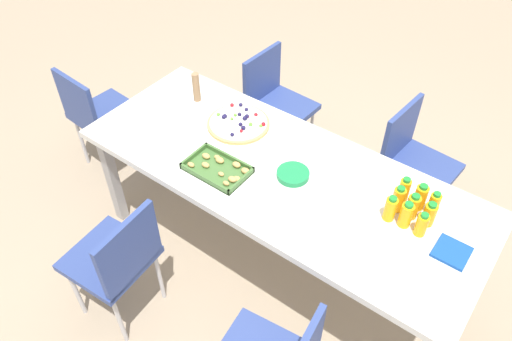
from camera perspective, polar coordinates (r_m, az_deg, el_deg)
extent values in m
plane|color=tan|center=(3.18, 2.26, -9.76)|extent=(12.00, 12.00, 0.00)
cube|color=silver|center=(2.63, 2.70, -0.20)|extent=(2.21, 0.86, 0.04)
cube|color=#99999E|center=(2.93, 23.58, -10.06)|extent=(0.06, 0.06, 0.72)
cube|color=#99999E|center=(3.58, -7.88, 5.43)|extent=(0.06, 0.06, 0.72)
cube|color=#99999E|center=(3.25, -16.19, -0.90)|extent=(0.06, 0.06, 0.72)
cube|color=#33478C|center=(3.22, 18.44, 0.17)|extent=(0.43, 0.43, 0.04)
cube|color=#33478C|center=(3.15, 16.29, 4.22)|extent=(0.06, 0.38, 0.38)
cylinder|color=silver|center=(3.47, 21.04, -2.60)|extent=(0.02, 0.02, 0.41)
cylinder|color=silver|center=(3.25, 18.63, -5.72)|extent=(0.02, 0.02, 0.41)
cylinder|color=silver|center=(3.53, 16.52, -0.16)|extent=(0.02, 0.02, 0.41)
cylinder|color=silver|center=(3.32, 13.85, -3.05)|extent=(0.02, 0.02, 0.41)
cube|color=#33478C|center=(3.64, -16.87, 6.32)|extent=(0.43, 0.43, 0.04)
cube|color=#33478C|center=(3.46, -19.93, 7.30)|extent=(0.38, 0.06, 0.38)
cylinder|color=silver|center=(3.96, -15.70, 5.52)|extent=(0.02, 0.02, 0.41)
cylinder|color=silver|center=(3.74, -12.74, 3.61)|extent=(0.02, 0.02, 0.41)
cylinder|color=silver|center=(3.84, -19.41, 3.17)|extent=(0.02, 0.02, 0.41)
cylinder|color=silver|center=(3.62, -16.58, 1.06)|extent=(0.02, 0.02, 0.41)
cube|color=#33478C|center=(2.72, -16.52, -9.64)|extent=(0.43, 0.43, 0.04)
cube|color=#33478C|center=(2.48, -14.36, -9.00)|extent=(0.06, 0.38, 0.38)
cylinder|color=silver|center=(2.96, -19.98, -13.03)|extent=(0.02, 0.02, 0.41)
cylinder|color=silver|center=(3.05, -15.65, -9.03)|extent=(0.02, 0.02, 0.41)
cylinder|color=silver|center=(2.79, -15.43, -16.33)|extent=(0.02, 0.02, 0.41)
cylinder|color=silver|center=(2.89, -11.04, -11.92)|extent=(0.02, 0.02, 0.41)
cube|color=#33478C|center=(3.53, 3.02, 7.14)|extent=(0.42, 0.42, 0.04)
cube|color=#33478C|center=(3.52, 0.71, 10.79)|extent=(0.05, 0.38, 0.38)
cylinder|color=silver|center=(3.72, 6.35, 4.26)|extent=(0.02, 0.02, 0.41)
cylinder|color=silver|center=(3.52, 3.34, 1.73)|extent=(0.02, 0.02, 0.41)
cylinder|color=silver|center=(3.86, 2.46, 6.23)|extent=(0.02, 0.02, 0.41)
cylinder|color=silver|center=(3.66, -0.64, 3.89)|extent=(0.02, 0.02, 0.41)
cylinder|color=#F9AD14|center=(2.49, 19.77, -3.75)|extent=(0.05, 0.05, 0.13)
cylinder|color=#1E8C33|center=(2.44, 20.16, -2.62)|extent=(0.03, 0.03, 0.02)
cylinder|color=#F9AC14|center=(2.50, 18.39, -2.99)|extent=(0.06, 0.06, 0.13)
cylinder|color=#1E8C33|center=(2.45, 18.78, -1.79)|extent=(0.04, 0.04, 0.02)
cylinder|color=#FAAC14|center=(2.52, 16.67, -2.23)|extent=(0.05, 0.05, 0.13)
cylinder|color=#1E8C33|center=(2.47, 17.01, -1.06)|extent=(0.04, 0.04, 0.02)
cylinder|color=#FAAE14|center=(2.45, 19.33, -4.83)|extent=(0.06, 0.06, 0.12)
cylinder|color=#1E8C33|center=(2.40, 19.69, -3.77)|extent=(0.04, 0.04, 0.02)
cylinder|color=#FAAE14|center=(2.45, 17.60, -4.03)|extent=(0.06, 0.06, 0.13)
cylinder|color=#1E8C33|center=(2.40, 17.96, -2.89)|extent=(0.04, 0.04, 0.02)
cylinder|color=#FAAB14|center=(2.46, 16.05, -3.24)|extent=(0.06, 0.06, 0.13)
cylinder|color=#1E8C33|center=(2.41, 16.39, -2.05)|extent=(0.04, 0.04, 0.02)
cylinder|color=#FAAE14|center=(2.40, 18.53, -5.99)|extent=(0.05, 0.05, 0.12)
cylinder|color=#1E8C33|center=(2.35, 18.89, -4.94)|extent=(0.04, 0.04, 0.02)
cylinder|color=#F9AD14|center=(2.41, 16.89, -4.96)|extent=(0.06, 0.06, 0.13)
cylinder|color=#1E8C33|center=(2.36, 17.24, -3.81)|extent=(0.04, 0.04, 0.02)
cylinder|color=#F9AE14|center=(2.41, 15.21, -4.33)|extent=(0.06, 0.06, 0.13)
cylinder|color=#1E8C33|center=(2.36, 15.52, -3.17)|extent=(0.04, 0.04, 0.02)
cylinder|color=tan|center=(2.89, -2.04, 5.39)|extent=(0.36, 0.36, 0.02)
cylinder|color=white|center=(2.88, -2.04, 5.58)|extent=(0.33, 0.33, 0.01)
sphere|color=#1E1947|center=(3.00, -1.77, 7.58)|extent=(0.02, 0.02, 0.02)
sphere|color=#1E1947|center=(2.85, -1.79, 5.34)|extent=(0.02, 0.02, 0.02)
sphere|color=#1E1947|center=(2.96, -1.12, 7.05)|extent=(0.02, 0.02, 0.02)
sphere|color=red|center=(2.99, -2.78, 7.55)|extent=(0.02, 0.02, 0.02)
sphere|color=#1E1947|center=(2.78, -2.76, 4.16)|extent=(0.02, 0.02, 0.02)
sphere|color=red|center=(2.80, -1.72, 4.57)|extent=(0.02, 0.02, 0.02)
sphere|color=#66B238|center=(2.84, 0.55, 5.17)|extent=(0.02, 0.02, 0.02)
sphere|color=#66B238|center=(2.85, -0.62, 5.35)|extent=(0.02, 0.02, 0.02)
sphere|color=#1E1947|center=(2.89, -1.31, 6.03)|extent=(0.03, 0.03, 0.03)
sphere|color=#1E1947|center=(2.82, -1.47, 4.92)|extent=(0.03, 0.03, 0.03)
sphere|color=#1E1947|center=(2.91, -3.61, 6.28)|extent=(0.03, 0.03, 0.03)
sphere|color=red|center=(2.85, 0.86, 5.36)|extent=(0.02, 0.02, 0.02)
sphere|color=#1E1947|center=(2.90, -1.05, 6.27)|extent=(0.03, 0.03, 0.03)
sphere|color=#1E1947|center=(2.92, -1.92, 6.49)|extent=(0.02, 0.02, 0.02)
sphere|color=red|center=(2.90, -0.95, 6.23)|extent=(0.02, 0.02, 0.02)
sphere|color=red|center=(2.92, -0.01, 6.47)|extent=(0.02, 0.02, 0.02)
sphere|color=#1E1947|center=(2.90, -3.74, 6.19)|extent=(0.03, 0.03, 0.03)
sphere|color=#66B238|center=(2.89, -2.81, 5.97)|extent=(0.02, 0.02, 0.02)
sphere|color=#66B238|center=(2.92, -2.41, 6.42)|extent=(0.02, 0.02, 0.02)
sphere|color=#66B238|center=(2.93, -4.37, 6.48)|extent=(0.02, 0.02, 0.02)
cube|color=#477238|center=(2.61, -4.50, 0.09)|extent=(0.34, 0.22, 0.01)
cube|color=#477238|center=(2.66, -3.11, 1.51)|extent=(0.34, 0.01, 0.03)
cube|color=#477238|center=(2.55, -5.99, -0.97)|extent=(0.34, 0.01, 0.03)
cube|color=#477238|center=(2.52, -1.70, -1.22)|extent=(0.01, 0.22, 0.03)
cube|color=#477238|center=(2.68, -7.16, 1.72)|extent=(0.01, 0.22, 0.03)
ellipsoid|color=tan|center=(2.53, -2.74, -1.02)|extent=(0.05, 0.03, 0.03)
ellipsoid|color=tan|center=(2.57, -1.22, -0.04)|extent=(0.05, 0.04, 0.03)
ellipsoid|color=tan|center=(2.67, -5.78, 1.67)|extent=(0.05, 0.03, 0.03)
ellipsoid|color=tan|center=(2.61, -2.26, 0.67)|extent=(0.05, 0.03, 0.03)
ellipsoid|color=tan|center=(2.62, -5.84, 0.65)|extent=(0.05, 0.03, 0.03)
ellipsoid|color=tan|center=(2.57, -4.05, -0.41)|extent=(0.04, 0.03, 0.02)
ellipsoid|color=tan|center=(2.51, -3.47, -1.48)|extent=(0.04, 0.03, 0.02)
ellipsoid|color=tan|center=(2.66, -4.49, 1.54)|extent=(0.04, 0.03, 0.02)
ellipsoid|color=tan|center=(2.53, -2.17, -0.97)|extent=(0.04, 0.03, 0.02)
ellipsoid|color=tan|center=(2.63, -7.51, 0.66)|extent=(0.04, 0.03, 0.02)
ellipsoid|color=tan|center=(2.64, -4.20, 1.20)|extent=(0.05, 0.04, 0.03)
cylinder|color=#1E8C4C|center=(2.58, 4.32, -0.58)|extent=(0.17, 0.17, 0.00)
cylinder|color=#1E8C4C|center=(2.58, 4.33, -0.50)|extent=(0.17, 0.17, 0.00)
cylinder|color=#1E8C4C|center=(2.57, 4.34, -0.42)|extent=(0.17, 0.17, 0.00)
cylinder|color=#1E8C4C|center=(2.57, 4.34, -0.34)|extent=(0.17, 0.17, 0.00)
cylinder|color=#1E8C4C|center=(2.57, 4.35, -0.26)|extent=(0.17, 0.17, 0.00)
cylinder|color=#1E8C4C|center=(2.56, 4.35, -0.18)|extent=(0.17, 0.17, 0.00)
cube|color=#194CA5|center=(2.41, 21.63, -8.72)|extent=(0.15, 0.15, 0.02)
cylinder|color=#9E7A56|center=(3.06, -6.90, 9.51)|extent=(0.04, 0.04, 0.19)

